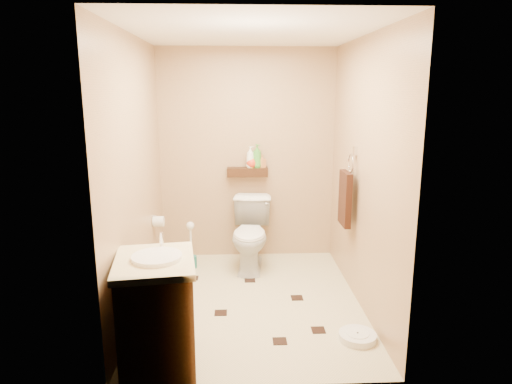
{
  "coord_description": "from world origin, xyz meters",
  "views": [
    {
      "loc": [
        -0.13,
        -3.94,
        1.94
      ],
      "look_at": [
        0.06,
        0.25,
        0.99
      ],
      "focal_mm": 32.0,
      "sensor_mm": 36.0,
      "label": 1
    }
  ],
  "objects": [
    {
      "name": "wall_front",
      "position": [
        0.0,
        -1.25,
        1.2
      ],
      "size": [
        2.0,
        0.04,
        2.4
      ],
      "primitive_type": "cube",
      "color": "tan",
      "rests_on": "ground"
    },
    {
      "name": "vanity",
      "position": [
        -0.7,
        -0.95,
        0.41
      ],
      "size": [
        0.62,
        0.72,
        0.92
      ],
      "rotation": [
        0.0,
        0.0,
        0.14
      ],
      "color": "brown",
      "rests_on": "ground"
    },
    {
      "name": "ceiling",
      "position": [
        0.0,
        0.0,
        2.4
      ],
      "size": [
        2.0,
        2.5,
        0.02
      ],
      "primitive_type": "cube",
      "color": "white",
      "rests_on": "wall_back"
    },
    {
      "name": "floor_accents",
      "position": [
        0.05,
        -0.07,
        0.0
      ],
      "size": [
        1.24,
        1.37,
        0.01
      ],
      "color": "black",
      "rests_on": "ground"
    },
    {
      "name": "bottle_a",
      "position": [
        0.03,
        1.17,
        1.19
      ],
      "size": [
        0.11,
        0.11,
        0.24
      ],
      "primitive_type": "imported",
      "rotation": [
        0.0,
        0.0,
        1.82
      ],
      "color": "white",
      "rests_on": "wall_shelf"
    },
    {
      "name": "ground",
      "position": [
        0.0,
        0.0,
        0.0
      ],
      "size": [
        2.5,
        2.5,
        0.0
      ],
      "primitive_type": "plane",
      "color": "beige",
      "rests_on": "ground"
    },
    {
      "name": "bottle_c",
      "position": [
        0.05,
        1.17,
        1.15
      ],
      "size": [
        0.17,
        0.17,
        0.16
      ],
      "primitive_type": "imported",
      "rotation": [
        0.0,
        0.0,
        2.35
      ],
      "color": "red",
      "rests_on": "wall_shelf"
    },
    {
      "name": "bathroom_scale",
      "position": [
        0.82,
        -0.71,
        0.03
      ],
      "size": [
        0.32,
        0.32,
        0.06
      ],
      "rotation": [
        0.0,
        0.0,
        -0.07
      ],
      "color": "white",
      "rests_on": "ground"
    },
    {
      "name": "wall_left",
      "position": [
        -1.0,
        0.0,
        1.2
      ],
      "size": [
        0.04,
        2.5,
        2.4
      ],
      "primitive_type": "cube",
      "color": "tan",
      "rests_on": "ground"
    },
    {
      "name": "toilet_brush",
      "position": [
        -0.64,
        0.85,
        0.19
      ],
      "size": [
        0.12,
        0.12,
        0.53
      ],
      "color": "#1B6D65",
      "rests_on": "ground"
    },
    {
      "name": "wall_back",
      "position": [
        0.0,
        1.25,
        1.2
      ],
      "size": [
        2.0,
        0.04,
        2.4
      ],
      "primitive_type": "cube",
      "color": "tan",
      "rests_on": "ground"
    },
    {
      "name": "toilet_paper",
      "position": [
        -0.94,
        0.65,
        0.6
      ],
      "size": [
        0.12,
        0.11,
        0.12
      ],
      "color": "white",
      "rests_on": "wall_left"
    },
    {
      "name": "wall_shelf",
      "position": [
        0.0,
        1.17,
        1.02
      ],
      "size": [
        0.46,
        0.14,
        0.1
      ],
      "primitive_type": "cube",
      "color": "#3E2010",
      "rests_on": "wall_back"
    },
    {
      "name": "wall_right",
      "position": [
        1.0,
        0.0,
        1.2
      ],
      "size": [
        0.04,
        2.5,
        2.4
      ],
      "primitive_type": "cube",
      "color": "tan",
      "rests_on": "ground"
    },
    {
      "name": "toilet",
      "position": [
        0.03,
        0.83,
        0.38
      ],
      "size": [
        0.5,
        0.79,
        0.77
      ],
      "primitive_type": "imported",
      "rotation": [
        0.0,
        0.0,
        -0.09
      ],
      "color": "white",
      "rests_on": "ground"
    },
    {
      "name": "towel_ring",
      "position": [
        0.91,
        0.25,
        0.95
      ],
      "size": [
        0.12,
        0.3,
        0.76
      ],
      "color": "silver",
      "rests_on": "wall_right"
    },
    {
      "name": "bottle_e",
      "position": [
        0.17,
        1.17,
        1.14
      ],
      "size": [
        0.09,
        0.09,
        0.15
      ],
      "primitive_type": "imported",
      "rotation": [
        0.0,
        0.0,
        0.66
      ],
      "color": "#C47A41",
      "rests_on": "wall_shelf"
    },
    {
      "name": "bottle_d",
      "position": [
        0.11,
        1.17,
        1.2
      ],
      "size": [
        0.15,
        0.15,
        0.27
      ],
      "primitive_type": "imported",
      "rotation": [
        0.0,
        0.0,
        0.76
      ],
      "color": "green",
      "rests_on": "wall_shelf"
    },
    {
      "name": "bottle_b",
      "position": [
        0.05,
        1.17,
        1.14
      ],
      "size": [
        0.1,
        0.1,
        0.15
      ],
      "primitive_type": "imported",
      "rotation": [
        0.0,
        0.0,
        2.39
      ],
      "color": "yellow",
      "rests_on": "wall_shelf"
    }
  ]
}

